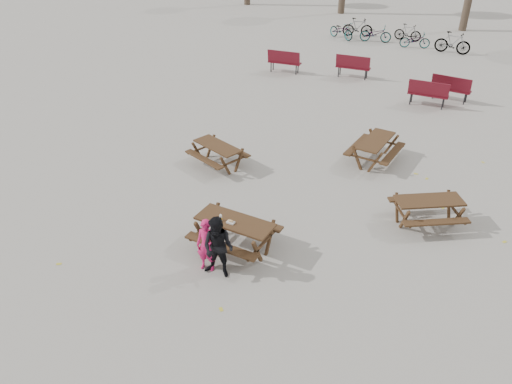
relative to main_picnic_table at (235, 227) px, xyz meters
The scene contains 13 objects.
ground 0.59m from the main_picnic_table, ahead, with size 80.00×80.00×0.00m, color gray.
main_picnic_table is the anchor object (origin of this frame).
food_tray 0.24m from the main_picnic_table, 102.61° to the right, with size 0.18×0.11×0.04m, color silver.
bread_roll 0.28m from the main_picnic_table, 102.61° to the right, with size 0.14×0.06×0.05m, color tan.
soda_bottle 0.41m from the main_picnic_table, 150.71° to the right, with size 0.07×0.07×0.17m.
child 0.94m from the main_picnic_table, 99.32° to the right, with size 0.46×0.30×1.27m, color #D11A5C.
adult 1.00m from the main_picnic_table, 79.63° to the right, with size 0.71×0.55×1.46m, color black.
picnic_table_east 4.85m from the main_picnic_table, 40.90° to the left, with size 1.63×1.31×0.70m, color #321D12, non-canonical shape.
picnic_table_north 4.14m from the main_picnic_table, 128.22° to the left, with size 1.58×1.27×0.68m, color #321D12, non-canonical shape.
picnic_table_far 5.98m from the main_picnic_table, 75.53° to the left, with size 1.70×1.37×0.73m, color #321D12, non-canonical shape.
park_bench_row 12.25m from the main_picnic_table, 92.52° to the left, with size 8.89×2.45×1.03m.
bicycle_row 19.69m from the main_picnic_table, 95.98° to the left, with size 7.76×2.21×1.06m.
fallen_leaves 2.62m from the main_picnic_table, 78.69° to the left, with size 11.00×11.00×0.01m, color gold, non-canonical shape.
Camera 1 is at (4.93, -7.91, 7.22)m, focal length 35.00 mm.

